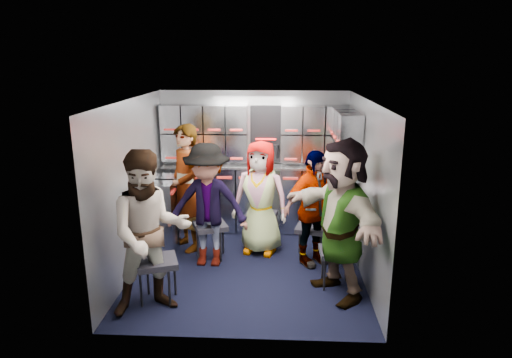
{
  "coord_description": "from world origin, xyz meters",
  "views": [
    {
      "loc": [
        0.37,
        -5.26,
        2.6
      ],
      "look_at": [
        0.09,
        0.35,
        1.07
      ],
      "focal_mm": 32.0,
      "sensor_mm": 36.0,
      "label": 1
    }
  ],
  "objects_px": {
    "attendant_arc_c": "(261,198)",
    "attendant_arc_d": "(312,208)",
    "jump_seat_mid_left": "(210,228)",
    "attendant_arc_b": "(207,205)",
    "attendant_arc_e": "(341,219)",
    "jump_seat_mid_right": "(310,230)",
    "jump_seat_near_left": "(157,264)",
    "jump_seat_center": "(261,217)",
    "attendant_arc_a": "(150,233)",
    "attendant_standing": "(186,188)",
    "jump_seat_near_right": "(337,254)"
  },
  "relations": [
    {
      "from": "jump_seat_mid_left",
      "to": "attendant_standing",
      "type": "relative_size",
      "value": 0.3
    },
    {
      "from": "attendant_arc_d",
      "to": "jump_seat_mid_right",
      "type": "bearing_deg",
      "value": 53.76
    },
    {
      "from": "jump_seat_near_right",
      "to": "attendant_arc_c",
      "type": "xyz_separation_m",
      "value": [
        -0.91,
        0.94,
        0.37
      ]
    },
    {
      "from": "jump_seat_center",
      "to": "jump_seat_mid_left",
      "type": "bearing_deg",
      "value": -146.87
    },
    {
      "from": "attendant_arc_b",
      "to": "attendant_arc_d",
      "type": "height_order",
      "value": "attendant_arc_b"
    },
    {
      "from": "jump_seat_near_left",
      "to": "jump_seat_mid_right",
      "type": "bearing_deg",
      "value": 35.11
    },
    {
      "from": "attendant_arc_b",
      "to": "attendant_arc_d",
      "type": "distance_m",
      "value": 1.31
    },
    {
      "from": "attendant_arc_a",
      "to": "attendant_arc_d",
      "type": "relative_size",
      "value": 1.16
    },
    {
      "from": "jump_seat_center",
      "to": "attendant_arc_a",
      "type": "bearing_deg",
      "value": -121.42
    },
    {
      "from": "jump_seat_mid_left",
      "to": "attendant_arc_d",
      "type": "xyz_separation_m",
      "value": [
        1.31,
        -0.1,
        0.32
      ]
    },
    {
      "from": "attendant_arc_a",
      "to": "attendant_arc_e",
      "type": "bearing_deg",
      "value": -10.54
    },
    {
      "from": "attendant_standing",
      "to": "attendant_arc_c",
      "type": "distance_m",
      "value": 1.02
    },
    {
      "from": "attendant_arc_a",
      "to": "attendant_arc_c",
      "type": "relative_size",
      "value": 1.12
    },
    {
      "from": "jump_seat_near_left",
      "to": "attendant_arc_e",
      "type": "distance_m",
      "value": 2.03
    },
    {
      "from": "attendant_arc_b",
      "to": "jump_seat_mid_right",
      "type": "bearing_deg",
      "value": 14.46
    },
    {
      "from": "attendant_standing",
      "to": "jump_seat_mid_left",
      "type": "bearing_deg",
      "value": 11.73
    },
    {
      "from": "jump_seat_near_right",
      "to": "attendant_arc_d",
      "type": "distance_m",
      "value": 0.73
    },
    {
      "from": "jump_seat_near_right",
      "to": "attendant_arc_a",
      "type": "relative_size",
      "value": 0.26
    },
    {
      "from": "jump_seat_center",
      "to": "jump_seat_near_left",
      "type": "bearing_deg",
      "value": -124.29
    },
    {
      "from": "jump_seat_mid_right",
      "to": "attendant_arc_b",
      "type": "height_order",
      "value": "attendant_arc_b"
    },
    {
      "from": "attendant_arc_c",
      "to": "attendant_arc_d",
      "type": "bearing_deg",
      "value": -12.84
    },
    {
      "from": "jump_seat_center",
      "to": "attendant_arc_c",
      "type": "relative_size",
      "value": 0.32
    },
    {
      "from": "attendant_arc_c",
      "to": "jump_seat_near_left",
      "type": "bearing_deg",
      "value": -113.45
    },
    {
      "from": "jump_seat_mid_right",
      "to": "attendant_arc_b",
      "type": "distance_m",
      "value": 1.4
    },
    {
      "from": "jump_seat_mid_right",
      "to": "attendant_arc_b",
      "type": "relative_size",
      "value": 0.28
    },
    {
      "from": "jump_seat_near_left",
      "to": "attendant_standing",
      "type": "bearing_deg",
      "value": 88.22
    },
    {
      "from": "jump_seat_near_right",
      "to": "attendant_arc_d",
      "type": "relative_size",
      "value": 0.31
    },
    {
      "from": "jump_seat_mid_left",
      "to": "attendant_arc_c",
      "type": "xyz_separation_m",
      "value": [
        0.65,
        0.24,
        0.35
      ]
    },
    {
      "from": "jump_seat_mid_left",
      "to": "attendant_arc_b",
      "type": "relative_size",
      "value": 0.33
    },
    {
      "from": "attendant_arc_a",
      "to": "attendant_arc_d",
      "type": "height_order",
      "value": "attendant_arc_a"
    },
    {
      "from": "attendant_standing",
      "to": "jump_seat_near_right",
      "type": "bearing_deg",
      "value": 23.96
    },
    {
      "from": "attendant_arc_e",
      "to": "attendant_arc_a",
      "type": "bearing_deg",
      "value": -104.24
    },
    {
      "from": "attendant_arc_a",
      "to": "attendant_arc_d",
      "type": "distance_m",
      "value": 2.1
    },
    {
      "from": "jump_seat_center",
      "to": "attendant_arc_b",
      "type": "height_order",
      "value": "attendant_arc_b"
    },
    {
      "from": "jump_seat_mid_left",
      "to": "jump_seat_center",
      "type": "height_order",
      "value": "jump_seat_center"
    },
    {
      "from": "jump_seat_mid_left",
      "to": "attendant_arc_d",
      "type": "height_order",
      "value": "attendant_arc_d"
    },
    {
      "from": "attendant_standing",
      "to": "jump_seat_mid_right",
      "type": "bearing_deg",
      "value": 43.91
    },
    {
      "from": "attendant_standing",
      "to": "attendant_arc_d",
      "type": "relative_size",
      "value": 1.17
    },
    {
      "from": "jump_seat_mid_left",
      "to": "attendant_arc_d",
      "type": "bearing_deg",
      "value": -4.22
    },
    {
      "from": "attendant_standing",
      "to": "attendant_arc_b",
      "type": "bearing_deg",
      "value": -1.58
    },
    {
      "from": "jump_seat_mid_right",
      "to": "attendant_arc_c",
      "type": "height_order",
      "value": "attendant_arc_c"
    },
    {
      "from": "jump_seat_near_left",
      "to": "jump_seat_near_right",
      "type": "bearing_deg",
      "value": 12.37
    },
    {
      "from": "jump_seat_mid_left",
      "to": "jump_seat_center",
      "type": "relative_size",
      "value": 1.06
    },
    {
      "from": "jump_seat_near_left",
      "to": "attendant_arc_a",
      "type": "height_order",
      "value": "attendant_arc_a"
    },
    {
      "from": "attendant_arc_b",
      "to": "attendant_arc_e",
      "type": "height_order",
      "value": "attendant_arc_e"
    },
    {
      "from": "attendant_arc_b",
      "to": "attendant_arc_d",
      "type": "relative_size",
      "value": 1.06
    },
    {
      "from": "attendant_arc_e",
      "to": "jump_seat_mid_right",
      "type": "bearing_deg",
      "value": 167.92
    },
    {
      "from": "attendant_arc_d",
      "to": "attendant_arc_e",
      "type": "bearing_deg",
      "value": -108.54
    },
    {
      "from": "jump_seat_near_right",
      "to": "attendant_arc_b",
      "type": "distance_m",
      "value": 1.69
    },
    {
      "from": "jump_seat_mid_left",
      "to": "attendant_arc_e",
      "type": "height_order",
      "value": "attendant_arc_e"
    }
  ]
}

